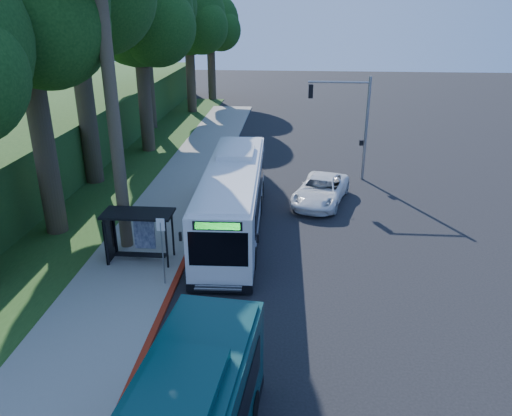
{
  "coord_description": "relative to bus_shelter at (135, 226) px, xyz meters",
  "views": [
    {
      "loc": [
        -0.02,
        -23.36,
        11.35
      ],
      "look_at": [
        -1.91,
        1.0,
        1.29
      ],
      "focal_mm": 35.0,
      "sensor_mm": 36.0,
      "label": 1
    }
  ],
  "objects": [
    {
      "name": "grass_verge",
      "position": [
        -5.74,
        7.86,
        -1.78
      ],
      "size": [
        8.0,
        70.0,
        0.06
      ],
      "primitive_type": "cube",
      "color": "#234719",
      "rests_on": "ground"
    },
    {
      "name": "white_bus",
      "position": [
        4.14,
        3.89,
        0.1
      ],
      "size": [
        3.15,
        13.15,
        3.9
      ],
      "rotation": [
        0.0,
        0.0,
        0.03
      ],
      "color": "white",
      "rests_on": "ground"
    },
    {
      "name": "tree_5",
      "position": [
        -3.16,
        42.84,
        7.16
      ],
      "size": [
        7.35,
        7.0,
        12.86
      ],
      "color": "#382B1E",
      "rests_on": "ground"
    },
    {
      "name": "pickup",
      "position": [
        8.97,
        8.23,
        -1.01
      ],
      "size": [
        4.08,
        6.24,
        1.59
      ],
      "primitive_type": "imported",
      "rotation": [
        0.0,
        0.0,
        -0.27
      ],
      "color": "white",
      "rests_on": "ground"
    },
    {
      "name": "bus_shelter",
      "position": [
        0.0,
        0.0,
        0.0
      ],
      "size": [
        3.2,
        1.51,
        2.55
      ],
      "color": "black",
      "rests_on": "ground"
    },
    {
      "name": "tree_4",
      "position": [
        -4.14,
        34.84,
        7.92
      ],
      "size": [
        8.4,
        8.0,
        14.14
      ],
      "color": "#382B1E",
      "rests_on": "ground"
    },
    {
      "name": "ground",
      "position": [
        7.26,
        2.86,
        -1.81
      ],
      "size": [
        140.0,
        140.0,
        0.0
      ],
      "primitive_type": "plane",
      "color": "black",
      "rests_on": "ground"
    },
    {
      "name": "tree_0",
      "position": [
        -5.14,
        2.84,
        9.4
      ],
      "size": [
        8.4,
        8.0,
        15.7
      ],
      "color": "#382B1E",
      "rests_on": "ground"
    },
    {
      "name": "sidewalk",
      "position": [
        -0.04,
        2.86,
        -1.75
      ],
      "size": [
        4.5,
        70.0,
        0.12
      ],
      "primitive_type": "cube",
      "color": "gray",
      "rests_on": "ground"
    },
    {
      "name": "red_curb",
      "position": [
        2.26,
        -1.14,
        -1.74
      ],
      "size": [
        0.25,
        30.0,
        0.13
      ],
      "primitive_type": "cube",
      "color": "maroon",
      "rests_on": "ground"
    },
    {
      "name": "traffic_signal_pole",
      "position": [
        11.04,
        12.86,
        2.62
      ],
      "size": [
        4.1,
        0.3,
        7.0
      ],
      "color": "gray",
      "rests_on": "ground"
    },
    {
      "name": "tree_2",
      "position": [
        -4.64,
        18.84,
        8.67
      ],
      "size": [
        8.82,
        8.4,
        15.12
      ],
      "color": "#382B1E",
      "rests_on": "ground"
    },
    {
      "name": "stop_sign_pole",
      "position": [
        1.86,
        -2.14,
        0.28
      ],
      "size": [
        0.35,
        0.06,
        3.17
      ],
      "color": "gray",
      "rests_on": "ground"
    }
  ]
}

